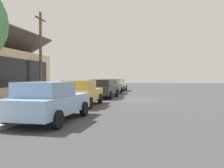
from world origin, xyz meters
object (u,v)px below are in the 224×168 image
fire_hydrant_red (75,95)px  car_olive (111,86)px  car_skyblue (50,101)px  car_charcoal (103,88)px  car_ivory (118,85)px  utility_pole_wooden (41,53)px  car_mustard (81,93)px

fire_hydrant_red → car_olive: bearing=-9.6°
car_skyblue → car_charcoal: 11.24m
car_skyblue → car_ivory: (22.44, 0.18, -0.00)m
car_olive → car_ivory: bearing=0.9°
car_skyblue → utility_pole_wooden: (10.97, 5.56, 3.11)m
car_ivory → fire_hydrant_red: bearing=175.7°
fire_hydrant_red → utility_pole_wooden: bearing=54.5°
car_olive → fire_hydrant_red: (-8.41, 1.42, -0.32)m
car_charcoal → car_ivory: bearing=3.1°
car_olive → car_ivory: size_ratio=1.12×
car_skyblue → car_olive: 16.52m
car_ivory → fire_hydrant_red: size_ratio=6.15×
car_charcoal → car_mustard: bearing=-179.9°
car_charcoal → utility_pole_wooden: 6.36m
car_charcoal → fire_hydrant_red: 3.50m
car_skyblue → car_olive: (16.52, 0.15, -0.00)m
car_olive → car_ivory: same height
car_mustard → car_olive: size_ratio=0.92×
car_skyblue → car_ivory: size_ratio=1.08×
car_mustard → utility_pole_wooden: utility_pole_wooden is taller
car_mustard → car_skyblue: bearing=-176.8°
utility_pole_wooden → fire_hydrant_red: utility_pole_wooden is taller
car_charcoal → car_olive: (5.28, 0.12, -0.00)m
car_olive → fire_hydrant_red: 8.53m
car_mustard → utility_pole_wooden: (5.58, 5.31, 3.11)m
car_skyblue → car_olive: same height
utility_pole_wooden → car_ivory: bearing=-25.2°
car_olive → car_mustard: bearing=-179.9°
utility_pole_wooden → car_charcoal: bearing=-87.2°
utility_pole_wooden → fire_hydrant_red: 5.99m
car_charcoal → car_olive: size_ratio=0.95×
car_olive → fire_hydrant_red: bearing=171.1°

